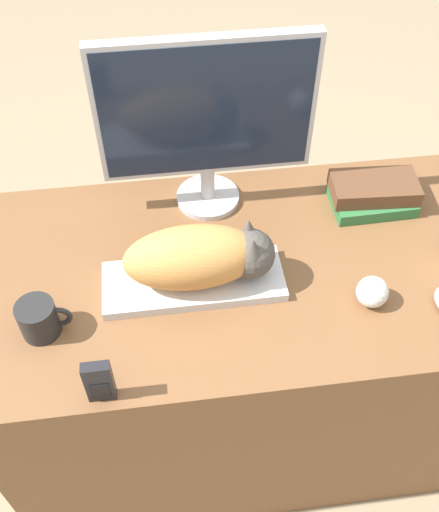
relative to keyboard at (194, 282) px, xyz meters
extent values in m
cube|color=brown|center=(0.13, 0.04, -0.40)|extent=(1.26, 0.67, 0.77)
cube|color=silver|center=(0.00, 0.00, 0.00)|extent=(0.42, 0.15, 0.02)
ellipsoid|color=#D18C47|center=(0.00, 0.00, 0.09)|extent=(0.31, 0.14, 0.15)
sphere|color=#4C4742|center=(0.13, 0.00, 0.08)|extent=(0.12, 0.12, 0.12)
cone|color=#4C4742|center=(0.13, -0.03, 0.13)|extent=(0.04, 0.04, 0.05)
cone|color=#4C4742|center=(0.13, 0.03, 0.13)|extent=(0.04, 0.04, 0.05)
cylinder|color=#B7B7BC|center=(0.07, 0.28, 0.00)|extent=(0.16, 0.16, 0.02)
cylinder|color=#B7B7BC|center=(0.07, 0.28, 0.05)|extent=(0.04, 0.04, 0.10)
cube|color=#B7B7BC|center=(0.07, 0.28, 0.27)|extent=(0.51, 0.03, 0.36)
cube|color=#192338|center=(0.07, 0.27, 0.27)|extent=(0.49, 0.01, 0.33)
cylinder|color=black|center=(-0.34, -0.08, 0.03)|extent=(0.08, 0.08, 0.09)
torus|color=black|center=(-0.30, -0.08, 0.03)|extent=(0.06, 0.01, 0.06)
sphere|color=silver|center=(0.39, -0.10, 0.02)|extent=(0.07, 0.07, 0.07)
cube|color=black|center=(-0.21, -0.26, 0.05)|extent=(0.06, 0.02, 0.11)
cube|color=black|center=(-0.21, -0.27, 0.03)|extent=(0.04, 0.00, 0.05)
cube|color=#2D6B38|center=(0.49, 0.21, 0.00)|extent=(0.21, 0.14, 0.03)
cube|color=brown|center=(0.49, 0.21, 0.04)|extent=(0.22, 0.13, 0.04)
camera|label=1|loc=(-0.05, -0.86, 1.08)|focal=42.00mm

